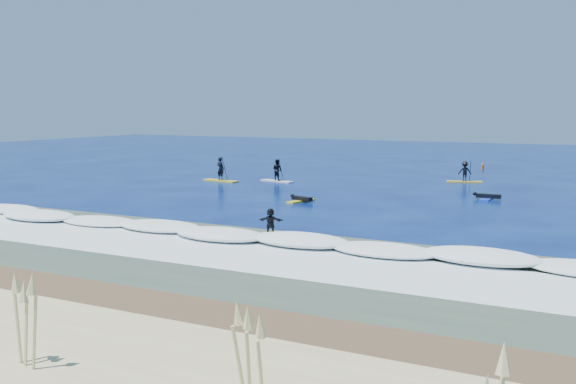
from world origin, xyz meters
The scene contains 12 objects.
ground centered at (0.00, 0.00, 0.00)m, with size 160.00×160.00×0.00m, color #030C43.
wet_sand_strip centered at (0.00, -21.50, 0.00)m, with size 90.00×5.00×0.08m, color brown.
shallow_water centered at (0.00, -14.00, 0.01)m, with size 90.00×13.00×0.01m, color #34473A.
breaking_wave centered at (0.00, -10.00, 0.00)m, with size 40.00×6.00×0.30m, color white.
whitewater centered at (0.00, -13.00, 0.00)m, with size 34.00×5.00×0.02m, color silver.
sup_paddler_left centered at (-11.96, 9.71, 0.74)m, with size 3.45×1.36×2.36m.
sup_paddler_center centered at (-7.52, 11.57, 0.82)m, with size 3.21×1.47×2.18m.
sup_paddler_right centered at (6.67, 18.23, 0.79)m, with size 2.96×1.53×2.02m.
prone_paddler_near centered at (-0.76, 2.08, 0.16)m, with size 1.76×2.31×0.47m.
prone_paddler_far centered at (10.09, 8.78, 0.17)m, with size 1.87×2.36×0.49m.
wave_surfer centered at (3.30, -9.71, 0.78)m, with size 1.97×1.00×1.37m.
marker_buoy centered at (5.97, 30.58, 0.29)m, with size 0.28×0.28×0.67m.
Camera 1 is at (17.41, -35.91, 6.25)m, focal length 40.00 mm.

